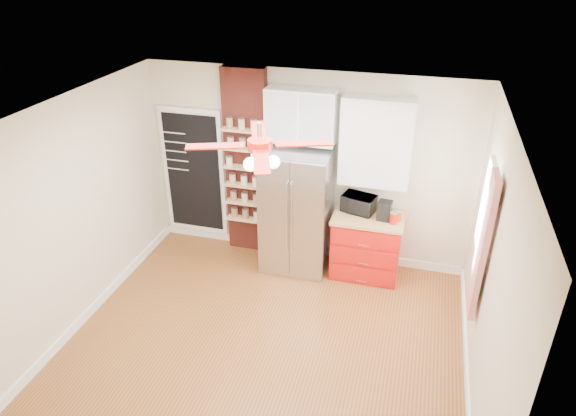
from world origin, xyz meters
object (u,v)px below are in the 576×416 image
(pantry_jar_oats, at_px, (229,161))
(coffee_maker, at_px, (384,210))
(red_cabinet, at_px, (366,245))
(canister_left, at_px, (393,218))
(toaster_oven, at_px, (359,203))
(ceiling_fan, at_px, (260,145))
(fridge, at_px, (297,210))

(pantry_jar_oats, bearing_deg, coffee_maker, -2.52)
(red_cabinet, height_order, canister_left, canister_left)
(toaster_oven, distance_m, coffee_maker, 0.37)
(ceiling_fan, bearing_deg, canister_left, 51.64)
(coffee_maker, xyz_separation_m, pantry_jar_oats, (-2.16, 0.10, 0.41))
(red_cabinet, bearing_deg, pantry_jar_oats, 177.71)
(fridge, xyz_separation_m, red_cabinet, (0.97, 0.05, -0.42))
(red_cabinet, bearing_deg, toaster_oven, 147.35)
(ceiling_fan, xyz_separation_m, canister_left, (1.24, 1.57, -1.45))
(red_cabinet, relative_size, canister_left, 6.27)
(pantry_jar_oats, bearing_deg, red_cabinet, -2.29)
(coffee_maker, relative_size, canister_left, 1.67)
(fridge, xyz_separation_m, toaster_oven, (0.81, 0.15, 0.14))
(fridge, height_order, red_cabinet, fridge)
(ceiling_fan, bearing_deg, fridge, 91.76)
(fridge, distance_m, coffee_maker, 1.18)
(ceiling_fan, distance_m, canister_left, 2.47)
(toaster_oven, bearing_deg, fridge, -154.53)
(fridge, bearing_deg, canister_left, -2.65)
(red_cabinet, distance_m, canister_left, 0.62)
(fridge, bearing_deg, red_cabinet, 2.95)
(coffee_maker, height_order, pantry_jar_oats, pantry_jar_oats)
(ceiling_fan, xyz_separation_m, coffee_maker, (1.12, 1.66, -1.40))
(toaster_oven, bearing_deg, pantry_jar_oats, -164.36)
(fridge, distance_m, ceiling_fan, 2.25)
(fridge, xyz_separation_m, coffee_maker, (1.17, 0.03, 0.15))
(ceiling_fan, relative_size, toaster_oven, 3.27)
(red_cabinet, relative_size, pantry_jar_oats, 7.44)
(ceiling_fan, height_order, pantry_jar_oats, ceiling_fan)
(ceiling_fan, distance_m, toaster_oven, 2.39)
(canister_left, height_order, pantry_jar_oats, pantry_jar_oats)
(coffee_maker, bearing_deg, ceiling_fan, -118.10)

